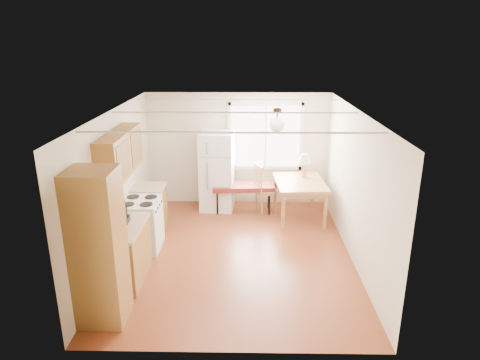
{
  "coord_description": "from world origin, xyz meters",
  "views": [
    {
      "loc": [
        0.2,
        -6.73,
        3.61
      ],
      "look_at": [
        0.07,
        0.64,
        1.15
      ],
      "focal_mm": 32.0,
      "sensor_mm": 36.0,
      "label": 1
    }
  ],
  "objects_px": {
    "bench": "(243,188)",
    "dining_table": "(300,186)",
    "chair": "(262,185)",
    "refrigerator": "(217,171)"
  },
  "relations": [
    {
      "from": "refrigerator",
      "to": "dining_table",
      "type": "xyz_separation_m",
      "value": [
        1.74,
        -0.52,
        -0.15
      ]
    },
    {
      "from": "refrigerator",
      "to": "bench",
      "type": "distance_m",
      "value": 0.68
    },
    {
      "from": "bench",
      "to": "dining_table",
      "type": "distance_m",
      "value": 1.22
    },
    {
      "from": "chair",
      "to": "dining_table",
      "type": "bearing_deg",
      "value": -41.29
    },
    {
      "from": "refrigerator",
      "to": "chair",
      "type": "bearing_deg",
      "value": -10.74
    },
    {
      "from": "bench",
      "to": "dining_table",
      "type": "bearing_deg",
      "value": -19.74
    },
    {
      "from": "refrigerator",
      "to": "bench",
      "type": "height_order",
      "value": "refrigerator"
    },
    {
      "from": "bench",
      "to": "dining_table",
      "type": "height_order",
      "value": "dining_table"
    },
    {
      "from": "bench",
      "to": "refrigerator",
      "type": "bearing_deg",
      "value": 158.48
    },
    {
      "from": "dining_table",
      "to": "bench",
      "type": "bearing_deg",
      "value": 160.18
    }
  ]
}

